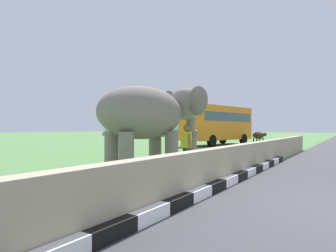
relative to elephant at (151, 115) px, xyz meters
The scene contains 7 objects.
striped_curb 3.75m from the elephant, 121.51° to the right, with size 16.20×0.20×0.24m.
barrier_parapet 2.96m from the elephant, 75.47° to the right, with size 28.00×0.36×1.00m, color tan.
elephant is the anchor object (origin of this frame).
person_handler 1.92m from the elephant, 16.37° to the right, with size 0.40×0.63×1.66m.
bus_orange 17.98m from the elephant, 15.54° to the left, with size 8.41×4.07×3.50m.
cow_near 18.97m from the elephant, ahead, with size 1.50×1.74×1.23m.
hill_east 61.86m from the elephant, 29.82° to the left, with size 38.82×31.05×10.26m.
Camera 1 is at (-6.46, 0.92, 1.52)m, focal length 31.27 mm.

